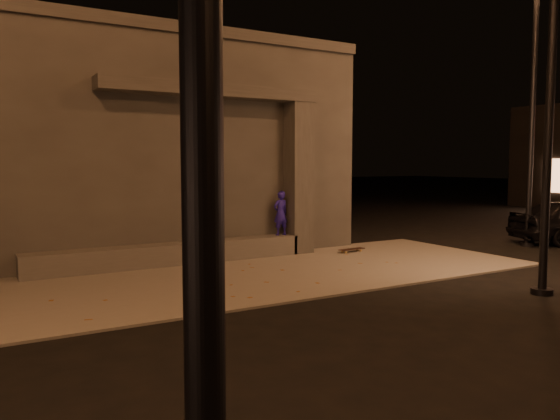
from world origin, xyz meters
TOP-DOWN VIEW (x-y plane):
  - ground at (0.00, 0.00)m, footprint 120.00×120.00m
  - sidewalk at (0.00, 2.00)m, footprint 11.00×4.40m
  - building at (-1.00, 6.49)m, footprint 9.00×5.10m
  - ledge at (-1.50, 3.75)m, footprint 6.00×0.55m
  - column at (1.70, 3.75)m, footprint 0.55×0.55m
  - canopy at (-0.50, 3.80)m, footprint 5.00×0.70m
  - skateboarder at (1.20, 3.75)m, footprint 0.40×0.28m
  - backpack at (-0.55, 3.75)m, footprint 0.36×0.23m
  - skateboard at (2.83, 3.10)m, footprint 0.74×0.25m
  - street_lamp_0 at (3.08, -1.80)m, footprint 0.36×0.36m
  - street_lamp_2 at (7.61, 1.72)m, footprint 0.36×0.36m

SIDE VIEW (x-z plane):
  - ground at x=0.00m, z-range 0.00..0.00m
  - sidewalk at x=0.00m, z-range 0.00..0.04m
  - skateboard at x=2.83m, z-range 0.07..0.15m
  - ledge at x=-1.50m, z-range 0.04..0.49m
  - backpack at x=-0.55m, z-range 0.41..0.91m
  - skateboarder at x=1.20m, z-range 0.49..1.55m
  - column at x=1.70m, z-range 0.04..3.64m
  - building at x=-1.00m, z-range -0.01..5.22m
  - canopy at x=-0.50m, z-range 3.64..3.92m
  - street_lamp_2 at x=7.61m, z-range 0.48..7.63m
  - street_lamp_0 at x=3.08m, z-range 0.50..8.22m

